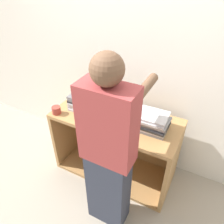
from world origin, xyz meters
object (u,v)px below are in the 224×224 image
laptop_open (118,111)px  laptop_stack_left (86,102)px  laptop_stack_right (150,121)px  mug (56,110)px  person (109,154)px

laptop_open → laptop_stack_left: bearing=-171.9°
laptop_stack_right → mug: bearing=-166.9°
laptop_stack_left → laptop_stack_right: (0.68, 0.00, 0.00)m
mug → laptop_stack_left: bearing=43.4°
laptop_open → mug: (-0.56, -0.26, -0.01)m
person → mug: size_ratio=18.52×
mug → laptop_open: bearing=24.6°
laptop_open → laptop_stack_right: 0.35m
laptop_stack_left → mug: 0.31m
laptop_stack_left → mug: laptop_stack_left is taller
mug → laptop_stack_right: bearing=13.1°
laptop_stack_right → person: (-0.15, -0.51, -0.02)m
laptop_stack_left → person: bearing=-43.6°
laptop_open → laptop_stack_right: laptop_open is taller
laptop_open → laptop_stack_right: (0.34, -0.05, 0.03)m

